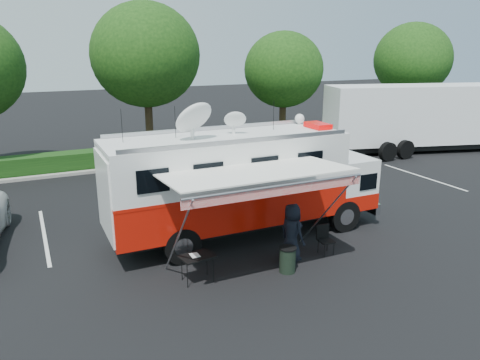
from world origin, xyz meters
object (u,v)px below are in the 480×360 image
object	(u,v)px
trash_bin	(287,259)
command_truck	(244,182)
semi_trailer	(431,116)
folding_table	(197,257)

from	to	relation	value
trash_bin	command_truck	bearing A→B (deg)	89.47
trash_bin	semi_trailer	size ratio (longest dim) A/B	0.06
trash_bin	folding_table	bearing A→B (deg)	167.26
folding_table	semi_trailer	size ratio (longest dim) A/B	0.08
command_truck	folding_table	world-z (taller)	command_truck
command_truck	trash_bin	world-z (taller)	command_truck
command_truck	trash_bin	bearing A→B (deg)	-90.53
command_truck	semi_trailer	distance (m)	18.39
folding_table	semi_trailer	world-z (taller)	semi_trailer
folding_table	trash_bin	world-z (taller)	folding_table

